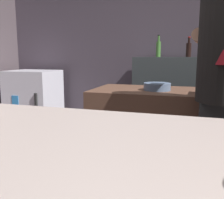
# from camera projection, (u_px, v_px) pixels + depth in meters

# --- Properties ---
(wall_back) EXTENTS (5.20, 0.10, 2.70)m
(wall_back) POSITION_uv_depth(u_px,v_px,m) (187.00, 43.00, 3.29)
(wall_back) COLOR #4B414C
(wall_back) RESTS_ON ground
(prep_counter) EXTENTS (2.10, 0.60, 0.92)m
(prep_counter) POSITION_uv_depth(u_px,v_px,m) (224.00, 151.00, 1.99)
(prep_counter) COLOR brown
(prep_counter) RESTS_ON ground
(back_shelf) EXTENTS (0.82, 0.36, 1.17)m
(back_shelf) POSITION_uv_depth(u_px,v_px,m) (166.00, 104.00, 3.21)
(back_shelf) COLOR #333A3C
(back_shelf) RESTS_ON ground
(mini_fridge) EXTENTS (0.65, 0.58, 0.99)m
(mini_fridge) POSITION_uv_depth(u_px,v_px,m) (34.00, 106.00, 3.61)
(mini_fridge) COLOR white
(mini_fridge) RESTS_ON ground
(mixing_bowl) EXTENTS (0.21, 0.21, 0.06)m
(mixing_bowl) POSITION_uv_depth(u_px,v_px,m) (157.00, 87.00, 2.04)
(mixing_bowl) COLOR slate
(mixing_bowl) RESTS_ON prep_counter
(bottle_olive_oil) EXTENTS (0.06, 0.06, 0.24)m
(bottle_olive_oil) POSITION_uv_depth(u_px,v_px,m) (189.00, 49.00, 3.03)
(bottle_olive_oil) COLOR black
(bottle_olive_oil) RESTS_ON back_shelf
(bottle_soy) EXTENTS (0.06, 0.06, 0.27)m
(bottle_soy) POSITION_uv_depth(u_px,v_px,m) (158.00, 48.00, 3.13)
(bottle_soy) COLOR #447C34
(bottle_soy) RESTS_ON back_shelf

